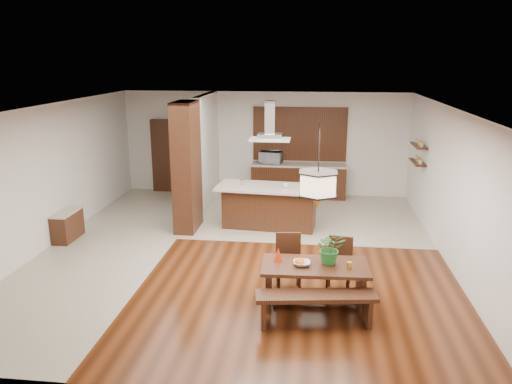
# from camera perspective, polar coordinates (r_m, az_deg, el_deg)

# --- Properties ---
(room_shell) EXTENTS (9.00, 9.04, 2.92)m
(room_shell) POSITION_cam_1_polar(r_m,az_deg,el_deg) (9.67, -1.77, 4.70)
(room_shell) COLOR #39190A
(room_shell) RESTS_ON ground
(tile_hallway) EXTENTS (2.50, 9.00, 0.01)m
(tile_hallway) POSITION_cam_1_polar(r_m,az_deg,el_deg) (10.97, -16.11, -5.79)
(tile_hallway) COLOR #B6AE98
(tile_hallway) RESTS_ON ground
(tile_kitchen) EXTENTS (5.50, 4.00, 0.01)m
(tile_kitchen) POSITION_cam_1_polar(r_m,az_deg,el_deg) (12.50, 5.69, -2.67)
(tile_kitchen) COLOR #B6AE98
(tile_kitchen) RESTS_ON ground
(soffit_band) EXTENTS (8.00, 9.00, 0.02)m
(soffit_band) POSITION_cam_1_polar(r_m,az_deg,el_deg) (9.56, -1.81, 9.56)
(soffit_band) COLOR #39170E
(soffit_band) RESTS_ON room_shell
(partition_pier) EXTENTS (0.45, 1.00, 2.90)m
(partition_pier) POSITION_cam_1_polar(r_m,az_deg,el_deg) (11.23, -7.93, 2.84)
(partition_pier) COLOR black
(partition_pier) RESTS_ON ground
(partition_stub) EXTENTS (0.18, 2.40, 2.90)m
(partition_stub) POSITION_cam_1_polar(r_m,az_deg,el_deg) (13.23, -5.66, 4.78)
(partition_stub) COLOR silver
(partition_stub) RESTS_ON ground
(hallway_console) EXTENTS (0.37, 0.88, 0.63)m
(hallway_console) POSITION_cam_1_polar(r_m,az_deg,el_deg) (11.48, -20.74, -3.61)
(hallway_console) COLOR black
(hallway_console) RESTS_ON ground
(hallway_doorway) EXTENTS (1.10, 0.20, 2.10)m
(hallway_doorway) POSITION_cam_1_polar(r_m,az_deg,el_deg) (14.67, -9.68, 4.07)
(hallway_doorway) COLOR black
(hallway_doorway) RESTS_ON ground
(rear_counter) EXTENTS (2.60, 0.62, 0.95)m
(rear_counter) POSITION_cam_1_polar(r_m,az_deg,el_deg) (14.02, 4.87, 1.32)
(rear_counter) COLOR black
(rear_counter) RESTS_ON ground
(kitchen_window) EXTENTS (2.60, 0.08, 1.50)m
(kitchen_window) POSITION_cam_1_polar(r_m,az_deg,el_deg) (14.03, 5.03, 6.63)
(kitchen_window) COLOR #A15E30
(kitchen_window) RESTS_ON room_shell
(shelf_lower) EXTENTS (0.26, 0.90, 0.04)m
(shelf_lower) POSITION_cam_1_polar(r_m,az_deg,el_deg) (12.49, 17.99, 3.26)
(shelf_lower) COLOR black
(shelf_lower) RESTS_ON room_shell
(shelf_upper) EXTENTS (0.26, 0.90, 0.04)m
(shelf_upper) POSITION_cam_1_polar(r_m,az_deg,el_deg) (12.42, 18.14, 5.06)
(shelf_upper) COLOR black
(shelf_upper) RESTS_ON room_shell
(dining_table) EXTENTS (1.69, 0.90, 0.69)m
(dining_table) POSITION_cam_1_polar(r_m,az_deg,el_deg) (7.97, 6.74, -9.46)
(dining_table) COLOR black
(dining_table) RESTS_ON ground
(dining_bench) EXTENTS (1.80, 0.63, 0.50)m
(dining_bench) POSITION_cam_1_polar(r_m,az_deg,el_deg) (7.55, 6.85, -13.16)
(dining_bench) COLOR black
(dining_bench) RESTS_ON ground
(dining_chair_left) EXTENTS (0.48, 0.48, 0.96)m
(dining_chair_left) POSITION_cam_1_polar(r_m,az_deg,el_deg) (8.44, 3.76, -8.15)
(dining_chair_left) COLOR black
(dining_chair_left) RESTS_ON ground
(dining_chair_right) EXTENTS (0.46, 0.46, 0.92)m
(dining_chair_right) POSITION_cam_1_polar(r_m,az_deg,el_deg) (8.48, 9.44, -8.35)
(dining_chair_right) COLOR black
(dining_chair_right) RESTS_ON ground
(pendant_lantern) EXTENTS (0.64, 0.64, 1.31)m
(pendant_lantern) POSITION_cam_1_polar(r_m,az_deg,el_deg) (7.42, 7.15, 2.82)
(pendant_lantern) COLOR beige
(pendant_lantern) RESTS_ON room_shell
(foliage_plant) EXTENTS (0.53, 0.48, 0.51)m
(foliage_plant) POSITION_cam_1_polar(r_m,az_deg,el_deg) (7.89, 8.50, -6.36)
(foliage_plant) COLOR #246D29
(foliage_plant) RESTS_ON dining_table
(fruit_bowl) EXTENTS (0.28, 0.28, 0.06)m
(fruit_bowl) POSITION_cam_1_polar(r_m,az_deg,el_deg) (7.85, 5.25, -8.11)
(fruit_bowl) COLOR beige
(fruit_bowl) RESTS_ON dining_table
(napkin_cone) EXTENTS (0.18, 0.18, 0.22)m
(napkin_cone) POSITION_cam_1_polar(r_m,az_deg,el_deg) (7.95, 2.55, -7.14)
(napkin_cone) COLOR red
(napkin_cone) RESTS_ON dining_table
(gold_ornament) EXTENTS (0.09, 0.09, 0.11)m
(gold_ornament) POSITION_cam_1_polar(r_m,az_deg,el_deg) (7.82, 10.62, -8.24)
(gold_ornament) COLOR gold
(gold_ornament) RESTS_ON dining_table
(kitchen_island) EXTENTS (2.46, 1.24, 0.99)m
(kitchen_island) POSITION_cam_1_polar(r_m,az_deg,el_deg) (11.48, 1.55, -1.62)
(kitchen_island) COLOR black
(kitchen_island) RESTS_ON ground
(range_hood) EXTENTS (0.90, 0.55, 0.87)m
(range_hood) POSITION_cam_1_polar(r_m,az_deg,el_deg) (11.07, 1.62, 8.14)
(range_hood) COLOR silver
(range_hood) RESTS_ON room_shell
(island_cup) EXTENTS (0.17, 0.17, 0.10)m
(island_cup) POSITION_cam_1_polar(r_m,az_deg,el_deg) (11.21, 3.41, 0.77)
(island_cup) COLOR silver
(island_cup) RESTS_ON kitchen_island
(microwave) EXTENTS (0.67, 0.51, 0.33)m
(microwave) POSITION_cam_1_polar(r_m,az_deg,el_deg) (13.92, 1.70, 3.97)
(microwave) COLOR silver
(microwave) RESTS_ON rear_counter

